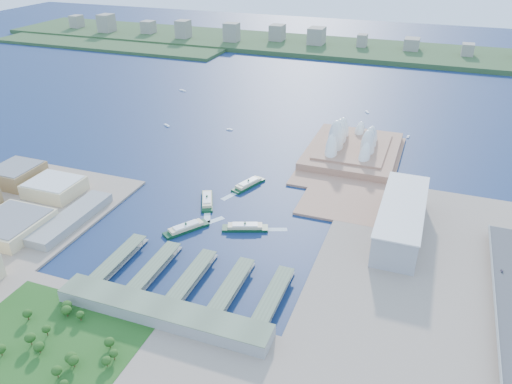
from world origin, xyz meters
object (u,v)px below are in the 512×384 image
at_px(ferry_c, 186,227).
at_px(ferry_d, 245,226).
at_px(opera_house, 354,136).
at_px(ferry_b, 248,183).
at_px(toaster_building, 401,219).
at_px(car_c, 502,271).
at_px(ferry_a, 207,199).

bearing_deg(ferry_c, ferry_d, -123.54).
distance_m(opera_house, ferry_c, 310.18).
relative_size(opera_house, ferry_b, 3.34).
xyz_separation_m(ferry_c, ferry_d, (62.51, 25.16, -0.15)).
relative_size(toaster_building, ferry_b, 2.88).
height_order(ferry_c, ferry_d, ferry_c).
relative_size(ferry_c, ferry_d, 1.03).
bearing_deg(opera_house, car_c, -53.30).
xyz_separation_m(ferry_a, ferry_c, (5.41, -67.65, 0.07)).
xyz_separation_m(ferry_a, ferry_d, (67.92, -42.49, -0.08)).
bearing_deg(ferry_d, ferry_a, 37.67).
bearing_deg(opera_house, toaster_building, -65.77).
bearing_deg(toaster_building, ferry_d, -163.05).
height_order(opera_house, ferry_c, opera_house).
xyz_separation_m(toaster_building, ferry_b, (-201.45, 50.79, -15.41)).
relative_size(opera_house, ferry_a, 3.38).
relative_size(opera_house, toaster_building, 1.16).
bearing_deg(ferry_b, toaster_building, 6.79).
height_order(toaster_building, ferry_c, toaster_building).
bearing_deg(ferry_c, ferry_a, -50.89).
bearing_deg(toaster_building, ferry_a, -177.98).
distance_m(ferry_a, ferry_c, 67.87).
bearing_deg(ferry_a, car_c, -33.26).
xyz_separation_m(ferry_b, car_c, (302.45, -107.06, 10.49)).
distance_m(ferry_a, ferry_d, 80.12).
xyz_separation_m(opera_house, toaster_building, (90.00, -200.00, -11.50)).
height_order(opera_house, ferry_a, opera_house).
height_order(toaster_building, ferry_b, toaster_building).
bearing_deg(toaster_building, car_c, -29.12).
xyz_separation_m(opera_house, ferry_b, (-111.45, -149.21, -26.91)).
xyz_separation_m(toaster_building, ferry_c, (-229.09, -75.93, -15.40)).
relative_size(ferry_b, ferry_c, 1.00).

